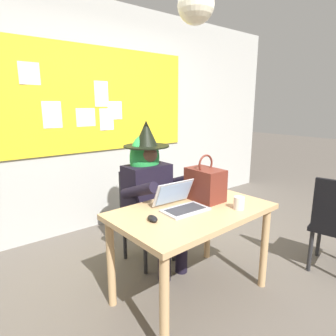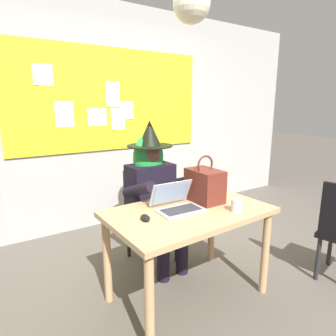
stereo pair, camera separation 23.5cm
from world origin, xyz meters
name	(u,v)px [view 1 (the left image)]	position (x,y,z in m)	size (l,w,h in m)	color
ground_plane	(204,290)	(0.00, 0.00, 0.00)	(24.00, 24.00, 0.00)	#5B544C
wall_back_bulletin	(99,117)	(0.00, 1.80, 1.35)	(6.14, 1.96, 2.66)	#B2B2AD
desk_main	(192,221)	(-0.12, 0.03, 0.63)	(1.22, 0.78, 0.73)	tan
chair_at_desk	(144,210)	(-0.08, 0.76, 0.49)	(0.43, 0.43, 0.88)	black
person_costumed	(151,186)	(-0.08, 0.63, 0.76)	(0.60, 0.67, 1.36)	black
laptop	(181,203)	(-0.19, 0.08, 0.78)	(0.35, 0.30, 0.20)	#B7B7BC
computer_mouse	(153,218)	(-0.49, 0.03, 0.75)	(0.06, 0.10, 0.03)	black
handbag	(205,184)	(0.10, 0.12, 0.87)	(0.20, 0.30, 0.38)	maroon
coffee_mug	(239,203)	(0.14, -0.19, 0.78)	(0.08, 0.08, 0.10)	silver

